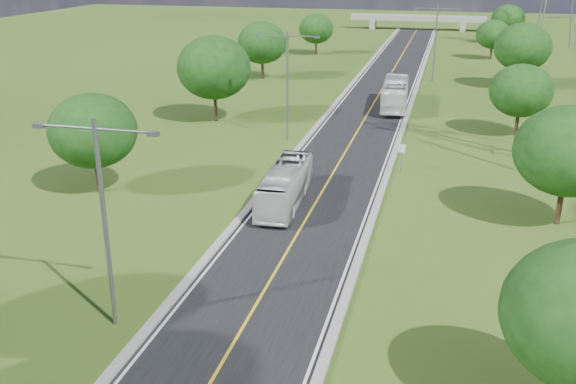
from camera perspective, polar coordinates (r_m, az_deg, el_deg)
name	(u,v)px	position (r m, az deg, el deg)	size (l,w,h in m)	color
ground	(371,108)	(73.96, 7.41, 7.42)	(260.00, 260.00, 0.00)	#2E4E16
road	(378,97)	(79.77, 7.97, 8.38)	(8.00, 150.00, 0.06)	black
curb_left	(343,94)	(80.32, 4.93, 8.64)	(0.50, 150.00, 0.22)	gray
curb_right	(413,98)	(79.41, 11.05, 8.20)	(0.50, 150.00, 0.22)	gray
speed_limit_sign	(402,153)	(51.88, 10.07, 3.41)	(0.55, 0.09, 2.40)	slate
overpass	(418,19)	(152.46, 11.44, 14.85)	(30.00, 3.00, 3.20)	gray
streetlight_near_left	(103,208)	(29.66, -16.10, -1.41)	(5.90, 0.25, 10.00)	slate
streetlight_mid_left	(287,77)	(59.36, -0.06, 10.21)	(5.90, 0.25, 10.00)	slate
streetlight_far_right	(436,37)	(90.23, 12.98, 13.28)	(5.90, 0.25, 10.00)	slate
tree_lb	(93,131)	(48.05, -16.96, 5.23)	(6.30, 6.30, 7.33)	black
tree_lc	(214,68)	(66.81, -6.61, 10.93)	(7.56, 7.56, 8.79)	black
tree_ld	(262,43)	(90.04, -2.32, 13.12)	(6.72, 6.72, 7.82)	black
tree_le	(316,29)	(112.62, 2.52, 14.30)	(5.88, 5.88, 6.84)	black
tree_rb	(568,151)	(43.82, 23.65, 3.36)	(6.72, 6.72, 7.82)	black
tree_rc	(521,91)	(65.06, 20.01, 8.46)	(5.88, 5.88, 6.84)	black
tree_rd	(523,47)	(88.70, 20.15, 12.01)	(7.14, 7.14, 8.30)	black
tree_re	(493,34)	(112.43, 17.77, 13.21)	(5.46, 5.46, 6.35)	black
tree_rf	(508,19)	(132.44, 18.98, 14.33)	(6.30, 6.30, 7.33)	black
bus_outbound	(395,94)	(73.91, 9.51, 8.61)	(2.67, 11.42, 3.18)	white
bus_inbound	(285,185)	(44.60, -0.26, 0.62)	(2.27, 9.68, 2.70)	silver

